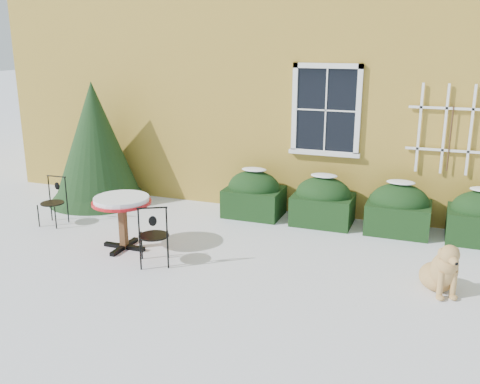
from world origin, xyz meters
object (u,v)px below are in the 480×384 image
at_px(patio_chair_near, 154,235).
at_px(dog, 442,271).
at_px(evergreen_shrub, 96,154).
at_px(patio_chair_far, 53,201).
at_px(bistro_table, 122,206).

xyz_separation_m(patio_chair_near, dog, (3.94, 0.52, -0.17)).
xyz_separation_m(evergreen_shrub, patio_chair_near, (2.65, -2.45, -0.50)).
bearing_deg(patio_chair_near, patio_chair_far, -48.77).
relative_size(patio_chair_near, dog, 1.15).
distance_m(patio_chair_near, dog, 3.97).
height_order(evergreen_shrub, patio_chair_far, evergreen_shrub).
relative_size(bistro_table, dog, 1.13).
bearing_deg(bistro_table, evergreen_shrub, 132.45).
height_order(patio_chair_near, patio_chair_far, patio_chair_near).
distance_m(bistro_table, patio_chair_near, 0.89).
xyz_separation_m(evergreen_shrub, patio_chair_far, (0.10, -1.49, -0.54)).
relative_size(evergreen_shrub, bistro_table, 2.63).
bearing_deg(evergreen_shrub, dog, -16.38).
bearing_deg(evergreen_shrub, patio_chair_near, -42.74).
bearing_deg(patio_chair_near, evergreen_shrub, -70.82).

